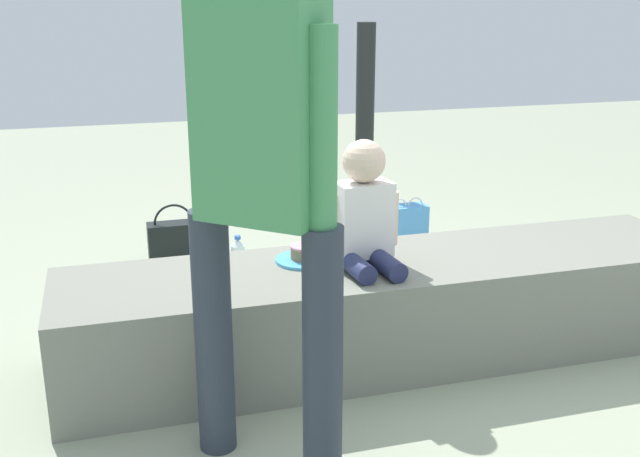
# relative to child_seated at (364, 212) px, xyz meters

# --- Properties ---
(ground_plane) EXTENTS (12.00, 12.00, 0.00)m
(ground_plane) POSITION_rel_child_seated_xyz_m (0.13, 0.01, -0.62)
(ground_plane) COLOR #97A086
(concrete_ledge) EXTENTS (2.59, 0.57, 0.41)m
(concrete_ledge) POSITION_rel_child_seated_xyz_m (0.13, 0.01, -0.42)
(concrete_ledge) COLOR gray
(concrete_ledge) RESTS_ON ground_plane
(child_seated) EXTENTS (0.28, 0.32, 0.48)m
(child_seated) POSITION_rel_child_seated_xyz_m (0.00, 0.00, 0.00)
(child_seated) COLOR #232850
(child_seated) RESTS_ON concrete_ledge
(adult_standing) EXTENTS (0.40, 0.38, 1.66)m
(adult_standing) POSITION_rel_child_seated_xyz_m (-0.50, -0.55, 0.38)
(adult_standing) COLOR #2A333F
(adult_standing) RESTS_ON ground_plane
(cake_plate) EXTENTS (0.22, 0.22, 0.07)m
(cake_plate) POSITION_rel_child_seated_xyz_m (-0.21, 0.10, -0.19)
(cake_plate) COLOR #4CA5D8
(cake_plate) RESTS_ON concrete_ledge
(gift_bag) EXTENTS (0.22, 0.12, 0.32)m
(gift_bag) POSITION_rel_child_seated_xyz_m (0.67, 1.16, -0.48)
(gift_bag) COLOR #4C99E0
(gift_bag) RESTS_ON ground_plane
(railing_post) EXTENTS (0.36, 0.36, 1.24)m
(railing_post) POSITION_rel_child_seated_xyz_m (0.57, 1.62, -0.14)
(railing_post) COLOR black
(railing_post) RESTS_ON ground_plane
(water_bottle_near_gift) EXTENTS (0.07, 0.07, 0.23)m
(water_bottle_near_gift) POSITION_rel_child_seated_xyz_m (-0.31, 1.02, -0.51)
(water_bottle_near_gift) COLOR silver
(water_bottle_near_gift) RESTS_ON ground_plane
(party_cup_red) EXTENTS (0.07, 0.07, 0.11)m
(party_cup_red) POSITION_rel_child_seated_xyz_m (-0.15, 1.04, -0.56)
(party_cup_red) COLOR red
(party_cup_red) RESTS_ON ground_plane
(handbag_black_leather) EXTENTS (0.27, 0.12, 0.36)m
(handbag_black_leather) POSITION_rel_child_seated_xyz_m (-0.60, 1.25, -0.48)
(handbag_black_leather) COLOR black
(handbag_black_leather) RESTS_ON ground_plane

